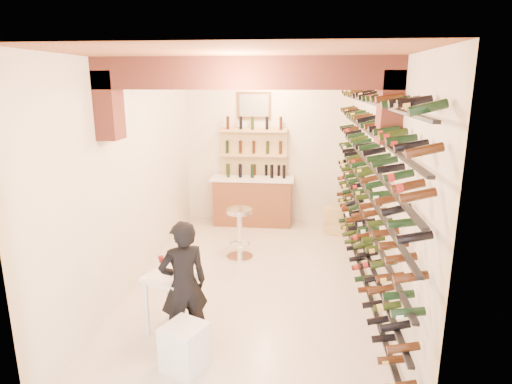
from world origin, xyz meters
TOP-DOWN VIEW (x-y plane):
  - ground at (0.00, 0.00)m, footprint 6.00×6.00m
  - room_shell at (0.00, -0.26)m, footprint 3.52×6.02m
  - wine_rack at (1.53, 0.00)m, footprint 0.32×5.70m
  - back_counter at (-0.30, 2.65)m, footprint 1.70×0.62m
  - back_shelving at (-0.30, 2.89)m, footprint 1.40×0.31m
  - tasting_table at (-0.84, -1.50)m, footprint 0.67×0.67m
  - white_stool at (-0.50, -2.17)m, footprint 0.53×0.53m
  - person at (-0.61, -1.74)m, footprint 0.65×0.58m
  - chrome_barstool at (-0.33, 0.80)m, footprint 0.45×0.45m
  - crate_lower at (1.39, 2.20)m, footprint 0.49×0.39m
  - crate_upper at (1.39, 2.20)m, footprint 0.49×0.35m

SIDE VIEW (x-z plane):
  - ground at x=0.00m, z-range 0.00..0.00m
  - crate_lower at x=1.39m, z-range 0.00..0.26m
  - white_stool at x=-0.50m, z-range 0.00..0.50m
  - crate_upper at x=1.39m, z-range 0.26..0.53m
  - chrome_barstool at x=-0.33m, z-range 0.07..0.95m
  - back_counter at x=-0.30m, z-range -0.11..1.18m
  - tasting_table at x=-0.84m, z-range 0.16..1.06m
  - person at x=-0.61m, z-range 0.00..1.49m
  - back_shelving at x=-0.30m, z-range -0.19..2.53m
  - wine_rack at x=1.53m, z-range 0.27..2.83m
  - room_shell at x=0.00m, z-range 0.65..3.86m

